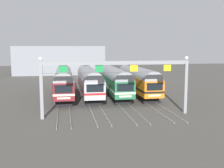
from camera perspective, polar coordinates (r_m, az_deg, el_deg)
ground_plane at (r=46.19m, az=-2.14°, el=-2.48°), size 160.00×160.00×0.00m
track_bed at (r=62.89m, az=-4.17°, el=0.27°), size 13.75×70.00×0.15m
commuter_train_maroon at (r=45.41m, az=-9.84°, el=0.66°), size 2.88×18.06×4.77m
commuter_train_stainless at (r=45.58m, az=-4.70°, el=0.78°), size 2.88×18.06×5.05m
commuter_train_green at (r=46.10m, az=0.36°, el=0.88°), size 2.88×18.06×4.77m
commuter_train_orange at (r=46.99m, az=5.27°, el=0.98°), size 2.88×18.06×5.05m
catenary_gantry at (r=32.28m, az=0.96°, el=2.32°), size 17.49×0.44×6.97m
maintenance_building at (r=84.99m, az=-10.64°, el=4.82°), size 26.02×10.00×8.27m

